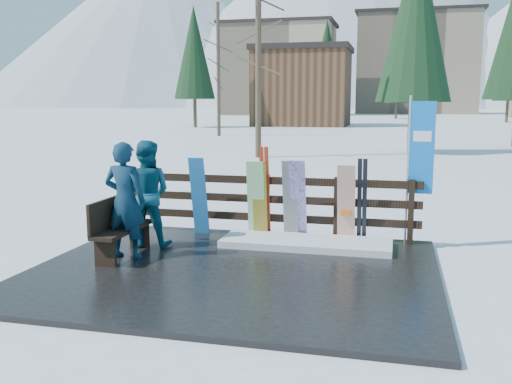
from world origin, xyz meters
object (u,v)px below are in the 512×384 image
(snowboard_1, at_px, (256,200))
(snowboard_5, at_px, (346,204))
(snowboard_2, at_px, (260,200))
(person_front, at_px, (125,200))
(bench, at_px, (119,225))
(snowboard_3, at_px, (298,200))
(snowboard_0, at_px, (199,196))
(rental_flag, at_px, (418,153))
(person_back, at_px, (146,194))
(snowboard_4, at_px, (290,200))

(snowboard_1, distance_m, snowboard_5, 1.64)
(snowboard_2, distance_m, person_front, 2.54)
(bench, xyz_separation_m, snowboard_3, (2.64, 1.74, 0.22))
(snowboard_1, relative_size, person_front, 0.77)
(bench, relative_size, snowboard_0, 1.00)
(snowboard_5, distance_m, rental_flag, 1.52)
(snowboard_3, height_order, person_back, person_back)
(snowboard_3, relative_size, person_front, 0.82)
(snowboard_0, relative_size, person_back, 0.82)
(snowboard_0, xyz_separation_m, snowboard_2, (1.17, -0.00, -0.02))
(snowboard_0, distance_m, person_back, 1.18)
(snowboard_2, relative_size, person_back, 0.78)
(snowboard_1, bearing_deg, person_back, -150.00)
(bench, bearing_deg, snowboard_1, 43.12)
(snowboard_3, distance_m, snowboard_4, 0.14)
(snowboard_0, xyz_separation_m, rental_flag, (3.93, 0.27, 0.87))
(snowboard_0, xyz_separation_m, snowboard_3, (1.88, -0.00, -0.00))
(snowboard_5, bearing_deg, snowboard_3, -180.00)
(snowboard_5, bearing_deg, snowboard_1, 180.00)
(bench, relative_size, rental_flag, 0.58)
(bench, xyz_separation_m, snowboard_0, (0.76, 1.74, 0.22))
(snowboard_5, bearing_deg, snowboard_4, -180.00)
(snowboard_5, bearing_deg, rental_flag, 12.70)
(snowboard_5, bearing_deg, person_back, -163.53)
(snowboard_2, bearing_deg, snowboard_5, 0.00)
(bench, bearing_deg, snowboard_2, 42.05)
(bench, relative_size, person_front, 0.80)
(snowboard_3, bearing_deg, person_back, -158.33)
(snowboard_1, distance_m, person_back, 1.99)
(snowboard_5, xyz_separation_m, rental_flag, (1.20, 0.27, 0.90))
(bench, xyz_separation_m, snowboard_5, (3.49, 1.74, 0.19))
(rental_flag, xyz_separation_m, person_back, (-4.55, -1.26, -0.68))
(snowboard_3, relative_size, snowboard_4, 1.02)
(snowboard_3, bearing_deg, rental_flag, 7.48)
(snowboard_0, height_order, person_front, person_front)
(snowboard_2, bearing_deg, snowboard_1, 180.00)
(snowboard_2, relative_size, snowboard_5, 1.00)
(snowboard_1, relative_size, person_back, 0.78)
(bench, xyz_separation_m, rental_flag, (4.69, 2.01, 1.09))
(person_front, bearing_deg, snowboard_0, -107.38)
(bench, distance_m, snowboard_0, 1.91)
(bench, relative_size, snowboard_4, 1.01)
(bench, height_order, snowboard_3, snowboard_3)
(snowboard_1, height_order, snowboard_5, snowboard_1)
(bench, height_order, snowboard_1, snowboard_1)
(rental_flag, relative_size, person_back, 1.41)
(snowboard_2, xyz_separation_m, snowboard_5, (1.56, 0.00, -0.01))
(snowboard_3, bearing_deg, snowboard_0, 180.00)
(snowboard_0, relative_size, snowboard_3, 0.99)
(snowboard_5, height_order, person_front, person_front)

